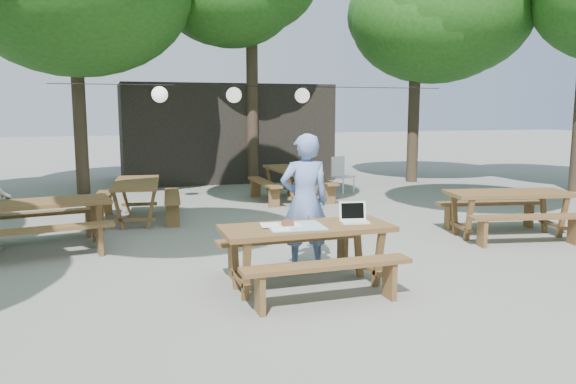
# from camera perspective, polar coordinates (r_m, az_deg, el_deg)

# --- Properties ---
(ground) EXTENTS (80.00, 80.00, 0.00)m
(ground) POSITION_cam_1_polar(r_m,az_deg,el_deg) (7.24, 7.00, -8.50)
(ground) COLOR slate
(ground) RESTS_ON ground
(pavilion) EXTENTS (6.00, 3.00, 2.80)m
(pavilion) POSITION_cam_1_polar(r_m,az_deg,el_deg) (17.13, -6.52, 6.06)
(pavilion) COLOR black
(pavilion) RESTS_ON ground
(main_picnic_table) EXTENTS (2.00, 1.58, 0.75)m
(main_picnic_table) POSITION_cam_1_polar(r_m,az_deg,el_deg) (6.65, 1.90, -6.50)
(main_picnic_table) COLOR brown
(main_picnic_table) RESTS_ON ground
(picnic_table_nw) EXTENTS (2.11, 1.84, 0.75)m
(picnic_table_nw) POSITION_cam_1_polar(r_m,az_deg,el_deg) (9.13, -23.86, -3.10)
(picnic_table_nw) COLOR brown
(picnic_table_nw) RESTS_ON ground
(picnic_table_ne) EXTENTS (2.18, 1.93, 0.75)m
(picnic_table_ne) POSITION_cam_1_polar(r_m,az_deg,el_deg) (9.99, 21.44, -2.02)
(picnic_table_ne) COLOR brown
(picnic_table_ne) RESTS_ON ground
(picnic_table_far_w) EXTENTS (1.77, 2.07, 0.75)m
(picnic_table_far_w) POSITION_cam_1_polar(r_m,az_deg,el_deg) (10.97, -15.09, -0.83)
(picnic_table_far_w) COLOR brown
(picnic_table_far_w) RESTS_ON ground
(picnic_table_far_e) EXTENTS (1.59, 2.00, 0.75)m
(picnic_table_far_e) POSITION_cam_1_polar(r_m,az_deg,el_deg) (12.92, 0.35, 0.84)
(picnic_table_far_e) COLOR brown
(picnic_table_far_e) RESTS_ON ground
(woman) EXTENTS (0.70, 0.50, 1.79)m
(woman) POSITION_cam_1_polar(r_m,az_deg,el_deg) (7.37, 1.72, -0.99)
(woman) COLOR #6F8ACB
(woman) RESTS_ON ground
(plastic_chair) EXTENTS (0.57, 0.57, 0.90)m
(plastic_chair) POSITION_cam_1_polar(r_m,az_deg,el_deg) (14.26, 5.57, 0.99)
(plastic_chair) COLOR white
(plastic_chair) RESTS_ON ground
(laptop) EXTENTS (0.37, 0.32, 0.24)m
(laptop) POSITION_cam_1_polar(r_m,az_deg,el_deg) (6.83, 6.69, -2.51)
(laptop) COLOR white
(laptop) RESTS_ON main_picnic_table
(tabletop_clutter) EXTENTS (0.75, 0.60, 0.08)m
(tabletop_clutter) POSITION_cam_1_polar(r_m,az_deg,el_deg) (6.52, 0.46, -3.43)
(tabletop_clutter) COLOR teal
(tabletop_clutter) RESTS_ON main_picnic_table
(paper_lanterns) EXTENTS (9.00, 0.34, 0.38)m
(paper_lanterns) POSITION_cam_1_polar(r_m,az_deg,el_deg) (12.57, -5.46, 9.80)
(paper_lanterns) COLOR black
(paper_lanterns) RESTS_ON ground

